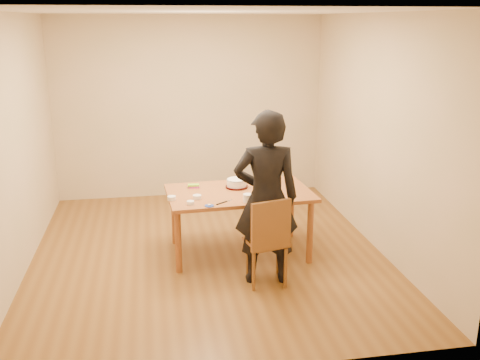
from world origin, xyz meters
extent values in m
cube|color=brown|center=(0.00, 0.00, 0.00)|extent=(4.00, 4.50, 0.00)
cube|color=silver|center=(0.00, 0.00, 2.70)|extent=(4.00, 4.50, 0.00)
cube|color=tan|center=(0.00, 2.25, 1.35)|extent=(4.00, 0.00, 2.70)
cube|color=tan|center=(-2.00, 0.00, 1.35)|extent=(0.00, 4.50, 2.70)
cube|color=tan|center=(2.00, 0.00, 1.35)|extent=(0.00, 4.50, 2.70)
cube|color=brown|center=(0.36, -0.06, 0.73)|extent=(1.67, 1.05, 0.04)
cube|color=brown|center=(0.51, -0.83, 0.45)|extent=(0.46, 0.46, 0.04)
cylinder|color=red|center=(0.36, 0.10, 0.76)|extent=(0.26, 0.26, 0.02)
cylinder|color=white|center=(0.36, 0.10, 0.81)|extent=(0.23, 0.23, 0.07)
ellipsoid|color=white|center=(0.36, 0.10, 0.86)|extent=(0.22, 0.22, 0.03)
cylinder|color=white|center=(0.39, -0.44, 0.79)|extent=(0.10, 0.10, 0.09)
cylinder|color=navy|center=(-0.03, -0.50, 0.75)|extent=(0.10, 0.10, 0.01)
ellipsoid|color=white|center=(-0.03, -0.50, 0.77)|extent=(0.04, 0.04, 0.02)
cylinder|color=white|center=(-0.22, -0.41, 0.77)|extent=(0.08, 0.08, 0.04)
cylinder|color=white|center=(-0.13, -0.24, 0.77)|extent=(0.09, 0.09, 0.04)
cylinder|color=white|center=(-0.41, -0.23, 0.77)|extent=(0.09, 0.09, 0.04)
cube|color=#E03492|center=(-0.13, 0.17, 0.76)|extent=(0.13, 0.08, 0.02)
cube|color=green|center=(-0.14, 0.17, 0.78)|extent=(0.14, 0.07, 0.02)
cube|color=black|center=(0.11, -0.43, 0.75)|extent=(0.14, 0.10, 0.01)
imported|color=black|center=(0.51, -0.79, 0.90)|extent=(0.70, 0.50, 1.80)
camera|label=1|loc=(-0.60, -5.74, 2.61)|focal=40.00mm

